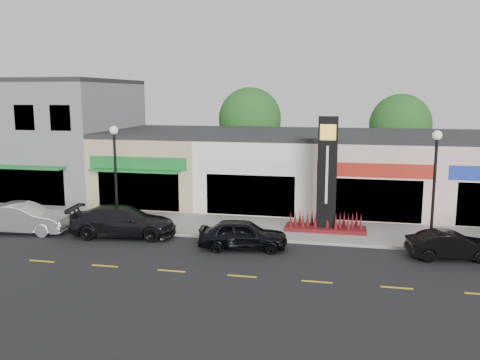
{
  "coord_description": "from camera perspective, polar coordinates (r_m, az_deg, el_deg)",
  "views": [
    {
      "loc": [
        3.95,
        -22.13,
        7.26
      ],
      "look_at": [
        -1.57,
        4.0,
        2.73
      ],
      "focal_mm": 38.0,
      "sensor_mm": 36.0,
      "label": 1
    }
  ],
  "objects": [
    {
      "name": "shop_beige",
      "position": [
        36.15,
        -8.33,
        1.8
      ],
      "size": [
        7.0,
        10.85,
        4.8
      ],
      "color": "#CBBD82",
      "rests_on": "ground"
    },
    {
      "name": "lamp_west_near",
      "position": [
        27.64,
        -13.82,
        1.48
      ],
      "size": [
        0.44,
        0.44,
        5.47
      ],
      "color": "black",
      "rests_on": "sidewalk"
    },
    {
      "name": "car_dark_sedan",
      "position": [
        26.9,
        -12.98,
        -4.54
      ],
      "size": [
        2.89,
        5.68,
        1.58
      ],
      "primitive_type": "imported",
      "rotation": [
        0.0,
        0.0,
        1.7
      ],
      "color": "black",
      "rests_on": "ground"
    },
    {
      "name": "car_black_sedan",
      "position": [
        24.12,
        0.34,
        -6.12
      ],
      "size": [
        2.2,
        4.37,
        1.43
      ],
      "primitive_type": "imported",
      "rotation": [
        0.0,
        0.0,
        1.7
      ],
      "color": "black",
      "rests_on": "ground"
    },
    {
      "name": "curb",
      "position": [
        25.58,
        2.58,
        -6.69
      ],
      "size": [
        52.0,
        0.2,
        0.15
      ],
      "primitive_type": "cube",
      "color": "gray",
      "rests_on": "ground"
    },
    {
      "name": "sidewalk",
      "position": [
        27.72,
        3.34,
        -5.41
      ],
      "size": [
        52.0,
        4.3,
        0.15
      ],
      "primitive_type": "cube",
      "color": "gray",
      "rests_on": "ground"
    },
    {
      "name": "tree_rear_west",
      "position": [
        42.43,
        1.13,
        6.87
      ],
      "size": [
        5.2,
        5.2,
        7.83
      ],
      "color": "#382619",
      "rests_on": "ground"
    },
    {
      "name": "tree_rear_mid",
      "position": [
        41.89,
        17.56,
        5.93
      ],
      "size": [
        4.8,
        4.8,
        7.29
      ],
      "color": "#382619",
      "rests_on": "ground"
    },
    {
      "name": "car_black_conv",
      "position": [
        24.59,
        22.61,
        -6.78
      ],
      "size": [
        1.88,
        3.95,
        1.25
      ],
      "primitive_type": "imported",
      "rotation": [
        0.0,
        0.0,
        1.72
      ],
      "color": "black",
      "rests_on": "ground"
    },
    {
      "name": "car_white_van",
      "position": [
        29.18,
        -23.1,
        -3.97
      ],
      "size": [
        2.08,
        4.92,
        1.58
      ],
      "primitive_type": "imported",
      "rotation": [
        0.0,
        0.0,
        1.66
      ],
      "color": "#B9B9B9",
      "rests_on": "ground"
    },
    {
      "name": "building_grey_2story",
      "position": [
        40.26,
        -21.22,
        4.54
      ],
      "size": [
        12.0,
        10.95,
        8.3
      ],
      "color": "slate",
      "rests_on": "ground"
    },
    {
      "name": "shop_pink_w",
      "position": [
        33.99,
        14.42,
        1.1
      ],
      "size": [
        7.0,
        10.01,
        4.8
      ],
      "color": "beige",
      "rests_on": "ground"
    },
    {
      "name": "pylon_sign",
      "position": [
        26.81,
        9.69,
        -1.23
      ],
      "size": [
        4.2,
        1.3,
        6.0
      ],
      "color": "#510D10",
      "rests_on": "sidewalk"
    },
    {
      "name": "shop_cream",
      "position": [
        34.39,
        2.69,
        1.49
      ],
      "size": [
        7.0,
        10.01,
        4.8
      ],
      "color": "white",
      "rests_on": "ground"
    },
    {
      "name": "ground",
      "position": [
        23.62,
        1.74,
        -8.27
      ],
      "size": [
        120.0,
        120.0,
        0.0
      ],
      "primitive_type": "plane",
      "color": "black",
      "rests_on": "ground"
    },
    {
      "name": "lamp_east_near",
      "position": [
        25.24,
        21.01,
        0.36
      ],
      "size": [
        0.44,
        0.44,
        5.47
      ],
      "color": "black",
      "rests_on": "sidewalk"
    }
  ]
}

